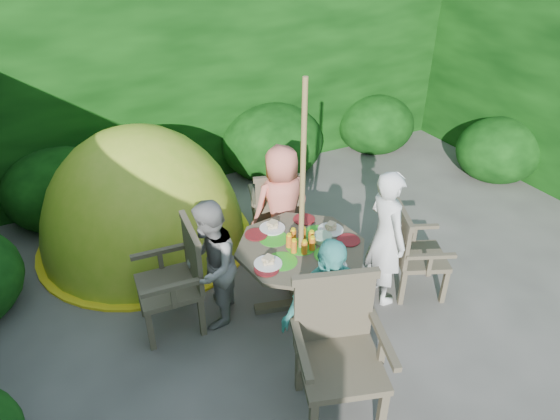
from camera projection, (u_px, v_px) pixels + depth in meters
name	position (u px, v px, depth m)	size (l,w,h in m)	color
ground	(381.00, 334.00, 4.43)	(60.00, 60.00, 0.00)	#4C4843
hedge_enclosure	(310.00, 150.00, 4.79)	(9.00, 9.00, 2.50)	black
patio_table	(301.00, 256.00, 4.45)	(1.46, 1.46, 0.83)	#3F3829
parasol_pole	(302.00, 207.00, 4.18)	(0.04, 0.04, 2.20)	olive
garden_chair_right	(413.00, 251.00, 4.71)	(0.63, 0.66, 0.87)	#3F3829
garden_chair_left	(177.00, 278.00, 4.30)	(0.56, 0.61, 0.96)	#3F3829
garden_chair_back	(276.00, 206.00, 5.43)	(0.63, 0.59, 0.86)	#3F3829
garden_chair_front	(338.00, 348.00, 3.55)	(0.78, 0.73, 1.06)	#3F3829
child_right	(386.00, 237.00, 4.54)	(0.49, 0.32, 1.34)	white
child_left	(211.00, 265.00, 4.29)	(0.59, 0.46, 1.22)	gray
child_back	(282.00, 205.00, 5.08)	(0.63, 0.41, 1.29)	#EA7560
child_front	(327.00, 312.00, 3.74)	(0.76, 0.32, 1.30)	#53C3B8
dome_tent	(147.00, 241.00, 5.66)	(2.76, 2.76, 2.70)	#8EB222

